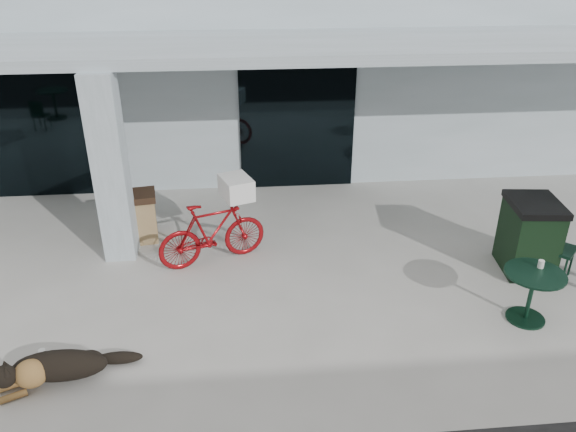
{
  "coord_description": "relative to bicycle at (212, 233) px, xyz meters",
  "views": [
    {
      "loc": [
        0.55,
        -6.29,
        4.91
      ],
      "look_at": [
        1.28,
        1.5,
        1.0
      ],
      "focal_mm": 35.0,
      "sensor_mm": 36.0,
      "label": 1
    }
  ],
  "objects": [
    {
      "name": "storefront_glass_right",
      "position": [
        1.73,
        3.08,
        0.8
      ],
      "size": [
        2.4,
        0.06,
        2.7
      ],
      "primitive_type": "cube",
      "color": "black",
      "rests_on": "ground"
    },
    {
      "name": "cup_on_table",
      "position": [
        4.6,
        -1.89,
        0.28
      ],
      "size": [
        0.1,
        0.1,
        0.11
      ],
      "primitive_type": "cylinder",
      "rotation": [
        0.0,
        0.0,
        0.18
      ],
      "color": "white",
      "rests_on": "cafe_table_far"
    },
    {
      "name": "column",
      "position": [
        -1.57,
        0.4,
        1.01
      ],
      "size": [
        0.5,
        0.5,
        3.12
      ],
      "primitive_type": "cube",
      "color": "silver",
      "rests_on": "ground"
    },
    {
      "name": "trash_receptacle",
      "position": [
        -1.27,
        0.9,
        -0.09
      ],
      "size": [
        0.61,
        0.61,
        0.92
      ],
      "primitive_type": null,
      "rotation": [
        0.0,
        0.0,
        0.15
      ],
      "color": "#93774C",
      "rests_on": "ground"
    },
    {
      "name": "building",
      "position": [
        -0.07,
        6.6,
        1.7
      ],
      "size": [
        22.0,
        7.0,
        4.5
      ],
      "primitive_type": "cube",
      "color": "silver",
      "rests_on": "ground"
    },
    {
      "name": "dog",
      "position": [
        -1.8,
        -2.63,
        -0.33
      ],
      "size": [
        1.38,
        0.95,
        0.44
      ],
      "primitive_type": null,
      "rotation": [
        0.0,
        0.0,
        0.44
      ],
      "color": "black",
      "rests_on": "ground"
    },
    {
      "name": "ground",
      "position": [
        -0.07,
        -1.9,
        -0.55
      ],
      "size": [
        80.0,
        80.0,
        0.0
      ],
      "primitive_type": "plane",
      "color": "#BAB7AF",
      "rests_on": "ground"
    },
    {
      "name": "cup_near_dog",
      "position": [
        -2.17,
        -2.2,
        -0.49
      ],
      "size": [
        0.11,
        0.11,
        0.11
      ],
      "primitive_type": "cylinder",
      "rotation": [
        0.0,
        0.0,
        -0.3
      ],
      "color": "white",
      "rests_on": "ground"
    },
    {
      "name": "cafe_table_far",
      "position": [
        4.47,
        -2.01,
        -0.16
      ],
      "size": [
        0.96,
        0.96,
        0.78
      ],
      "primitive_type": null,
      "rotation": [
        0.0,
        0.0,
        0.18
      ],
      "color": "black",
      "rests_on": "ground"
    },
    {
      "name": "bicycle",
      "position": [
        0.0,
        0.0,
        0.0
      ],
      "size": [
        1.89,
        1.11,
        1.1
      ],
      "primitive_type": "imported",
      "rotation": [
        0.0,
        0.0,
        1.92
      ],
      "color": "maroon",
      "rests_on": "ground"
    },
    {
      "name": "overhang",
      "position": [
        -0.07,
        1.7,
        2.66
      ],
      "size": [
        22.0,
        2.8,
        0.18
      ],
      "primitive_type": "cube",
      "color": "silver",
      "rests_on": "column"
    },
    {
      "name": "wheeled_bin",
      "position": [
        5.06,
        -0.7,
        0.06
      ],
      "size": [
        0.85,
        1.03,
        1.22
      ],
      "primitive_type": null,
      "rotation": [
        0.0,
        0.0,
        -0.11
      ],
      "color": "black",
      "rests_on": "ground"
    },
    {
      "name": "storefront_glass_left",
      "position": [
        -3.27,
        3.08,
        0.8
      ],
      "size": [
        2.8,
        0.06,
        2.7
      ],
      "primitive_type": "cube",
      "color": "black",
      "rests_on": "ground"
    },
    {
      "name": "cafe_chair_far_a",
      "position": [
        5.43,
        -0.97,
        -0.02
      ],
      "size": [
        0.71,
        0.71,
        1.06
      ],
      "primitive_type": null,
      "rotation": [
        0.0,
        0.0,
        0.8
      ],
      "color": "black",
      "rests_on": "ground"
    },
    {
      "name": "laundry_basket",
      "position": [
        0.42,
        0.15,
        0.72
      ],
      "size": [
        0.61,
        0.7,
        0.35
      ],
      "primitive_type": "cube",
      "rotation": [
        0.0,
        0.0,
        1.92
      ],
      "color": "white",
      "rests_on": "bicycle"
    }
  ]
}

